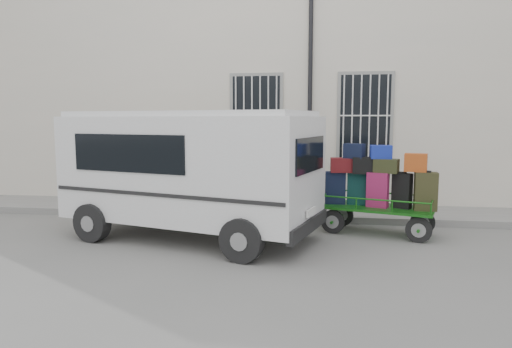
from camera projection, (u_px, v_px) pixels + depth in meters
name	position (u px, v px, depth m)	size (l,w,h in m)	color
ground	(255.00, 237.00, 8.87)	(80.00, 80.00, 0.00)	slate
building	(281.00, 95.00, 13.92)	(24.00, 5.15, 6.00)	beige
sidewalk	(268.00, 211.00, 11.02)	(24.00, 1.70, 0.15)	slate
luggage_cart	(377.00, 188.00, 9.01)	(2.52, 1.54, 1.79)	black
van	(190.00, 166.00, 8.63)	(5.14, 3.20, 2.42)	white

